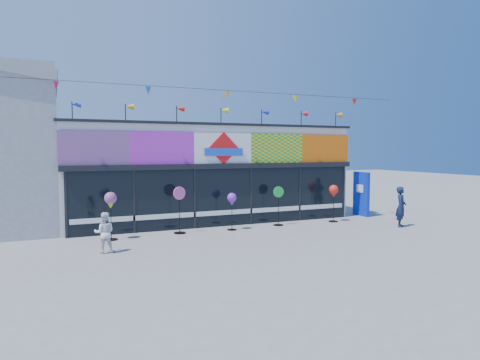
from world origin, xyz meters
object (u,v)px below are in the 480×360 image
spinner_0 (111,202)px  spinner_1 (180,209)px  adult_man (401,207)px  spinner_3 (278,205)px  spinner_4 (334,192)px  blue_sign (361,194)px  spinner_2 (232,200)px  child (104,233)px

spinner_0 → spinner_1: size_ratio=0.95×
spinner_1 → adult_man: size_ratio=1.07×
spinner_3 → spinner_4: 2.60m
blue_sign → spinner_4: size_ratio=1.29×
spinner_1 → spinner_2: spinner_1 is taller
blue_sign → adult_man: size_ratio=1.27×
child → spinner_2: bearing=-150.2°
spinner_0 → child: size_ratio=1.35×
spinner_1 → spinner_3: spinner_1 is taller
adult_man → spinner_1: bearing=123.1°
spinner_0 → child: bearing=-102.5°
spinner_1 → spinner_2: bearing=-4.3°
spinner_3 → spinner_4: (2.56, -0.14, 0.42)m
spinner_2 → blue_sign: bearing=7.7°
spinner_1 → child: size_ratio=1.42×
spinner_2 → spinner_4: (4.65, 0.03, 0.12)m
blue_sign → spinner_3: bearing=-170.5°
spinner_0 → spinner_3: size_ratio=1.03×
spinner_1 → adult_man: 8.65m
adult_man → child: (-11.20, 0.17, -0.19)m
blue_sign → spinner_4: blue_sign is taller
adult_man → child: 11.21m
spinner_3 → child: spinner_3 is taller
spinner_4 → blue_sign: bearing=22.3°
spinner_4 → child: size_ratio=1.30×
spinner_4 → adult_man: size_ratio=0.98×
spinner_4 → adult_man: adult_man is taller
spinner_0 → spinner_4: (9.07, 0.09, -0.05)m
spinner_1 → blue_sign: bearing=5.1°
spinner_0 → spinner_2: bearing=0.7°
spinner_4 → adult_man: (1.73, -2.05, -0.45)m
spinner_4 → adult_man: 2.72m
spinner_2 → adult_man: (6.39, -2.02, -0.33)m
spinner_2 → spinner_3: size_ratio=0.90×
spinner_1 → child: 3.47m
spinner_0 → blue_sign: bearing=5.0°
spinner_0 → child: (-0.40, -1.79, -0.70)m
spinner_3 → spinner_4: spinner_3 is taller
spinner_0 → adult_man: bearing=-10.3°
child → spinner_4: bearing=-160.0°
spinner_1 → spinner_2: size_ratio=1.21×
spinner_2 → adult_man: bearing=-17.5°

